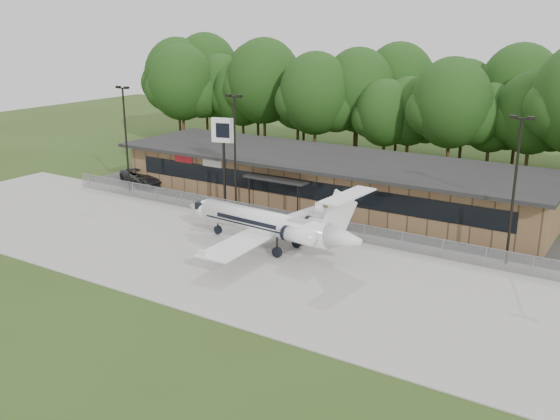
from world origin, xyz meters
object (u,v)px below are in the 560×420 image
Objects in this scene: terminal at (327,178)px; pole_sign at (223,140)px; suv at (142,176)px; business_jet at (271,225)px.

pole_sign is (-6.43, -7.14, 4.04)m from terminal.
suv is at bearing 153.90° from pole_sign.
suv is (-18.97, -4.68, -1.34)m from terminal.
business_jet is (2.76, -13.63, -0.27)m from terminal.
business_jet reaches higher than terminal.
pole_sign is (-9.19, 6.48, 4.31)m from business_jet.
business_jet is at bearing -91.23° from suv.
suv is at bearing 161.64° from business_jet.
suv is 13.87m from pole_sign.
terminal is 5.05× the size of pole_sign.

